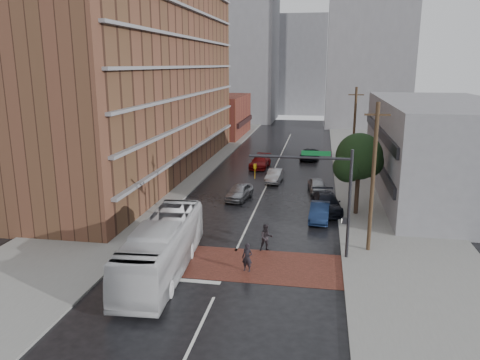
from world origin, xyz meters
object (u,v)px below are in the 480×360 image
(transit_bus, at_px, (162,248))
(pedestrian_a, at_px, (247,258))
(car_travel_c, at_px, (260,162))
(car_parked_mid, at_px, (327,203))
(pedestrian_b, at_px, (266,238))
(suv_travel, at_px, (310,154))
(car_travel_b, at_px, (275,176))
(car_travel_a, at_px, (239,192))
(car_parked_far, at_px, (317,185))
(car_parked_near, at_px, (320,212))

(transit_bus, xyz_separation_m, pedestrian_a, (4.99, 1.06, -0.73))
(car_travel_c, bearing_deg, car_parked_mid, -59.87)
(pedestrian_a, height_order, car_parked_mid, pedestrian_a)
(pedestrian_b, bearing_deg, car_travel_c, 77.78)
(suv_travel, distance_m, car_parked_mid, 22.58)
(car_travel_b, bearing_deg, pedestrian_a, -82.82)
(car_travel_a, distance_m, car_parked_mid, 8.36)
(pedestrian_b, distance_m, car_parked_far, 16.03)
(car_parked_far, bearing_deg, car_travel_c, 116.48)
(pedestrian_a, xyz_separation_m, car_travel_b, (-0.59, 22.56, -0.20))
(car_travel_c, bearing_deg, suv_travel, 50.65)
(pedestrian_b, xyz_separation_m, car_parked_mid, (4.07, 9.53, -0.16))
(car_travel_c, xyz_separation_m, suv_travel, (5.82, 6.06, -0.05))
(car_travel_b, height_order, suv_travel, car_travel_b)
(car_travel_b, xyz_separation_m, car_parked_far, (4.53, -3.44, -0.00))
(car_travel_a, bearing_deg, pedestrian_a, -68.40)
(pedestrian_a, distance_m, pedestrian_b, 3.50)
(car_parked_near, bearing_deg, suv_travel, 96.48)
(car_travel_c, height_order, car_parked_far, car_travel_c)
(car_travel_c, bearing_deg, car_travel_b, -65.54)
(transit_bus, bearing_deg, car_travel_a, 80.17)
(transit_bus, bearing_deg, pedestrian_b, 34.35)
(car_travel_b, relative_size, suv_travel, 0.85)
(transit_bus, height_order, car_parked_near, transit_bus)
(car_travel_c, bearing_deg, transit_bus, -89.14)
(car_parked_near, bearing_deg, pedestrian_a, -109.21)
(transit_bus, relative_size, car_parked_mid, 2.20)
(transit_bus, xyz_separation_m, car_parked_far, (8.93, 20.18, -0.94))
(car_parked_far, bearing_deg, transit_bus, -121.74)
(pedestrian_a, distance_m, car_travel_c, 29.53)
(transit_bus, bearing_deg, car_travel_b, 75.89)
(transit_bus, distance_m, car_travel_a, 16.51)
(car_travel_a, bearing_deg, car_parked_near, -23.54)
(car_travel_a, height_order, car_travel_c, car_travel_a)
(suv_travel, xyz_separation_m, car_parked_mid, (2.07, -22.49, 0.09))
(transit_bus, distance_m, car_travel_c, 30.51)
(car_travel_a, xyz_separation_m, car_travel_b, (2.60, 7.24, -0.05))
(car_travel_b, distance_m, car_parked_far, 5.69)
(transit_bus, xyz_separation_m, suv_travel, (7.74, 36.49, -0.94))
(car_travel_a, xyz_separation_m, car_parked_far, (7.13, 3.80, -0.05))
(car_travel_b, distance_m, car_travel_c, 7.24)
(pedestrian_b, distance_m, suv_travel, 32.08)
(car_travel_b, xyz_separation_m, car_parked_near, (4.85, -12.15, 0.03))
(pedestrian_b, relative_size, suv_travel, 0.38)
(transit_bus, relative_size, car_travel_c, 2.32)
(transit_bus, bearing_deg, suv_travel, 74.46)
(car_travel_c, distance_m, car_parked_near, 20.32)
(car_travel_a, height_order, car_parked_near, car_travel_a)
(pedestrian_a, bearing_deg, car_travel_b, 103.34)
(car_travel_a, distance_m, car_travel_c, 14.05)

